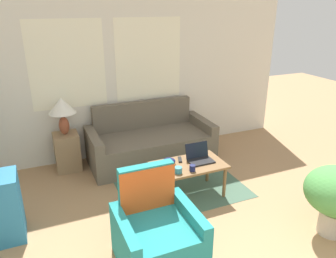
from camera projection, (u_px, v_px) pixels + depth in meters
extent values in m
cube|color=silver|center=(115.00, 77.00, 5.18)|extent=(6.08, 0.05, 2.60)
cube|color=white|center=(67.00, 65.00, 4.80)|extent=(1.10, 0.01, 1.30)
cube|color=white|center=(149.00, 60.00, 5.27)|extent=(1.10, 0.01, 1.30)
cube|color=#476651|center=(171.00, 175.00, 4.87)|extent=(1.68, 1.97, 0.01)
cube|color=#665B4C|center=(151.00, 148.00, 5.25)|extent=(1.67, 0.90, 0.45)
cube|color=#665B4C|center=(143.00, 127.00, 5.50)|extent=(1.67, 0.12, 0.90)
cube|color=#665B4C|center=(95.00, 153.00, 4.89)|extent=(0.14, 0.90, 0.60)
cube|color=#665B4C|center=(201.00, 135.00, 5.55)|extent=(0.14, 0.90, 0.60)
cube|color=teal|center=(159.00, 244.00, 3.17)|extent=(0.56, 0.75, 0.44)
cube|color=teal|center=(147.00, 205.00, 3.36)|extent=(0.56, 0.10, 0.92)
cube|color=teal|center=(125.00, 248.00, 3.03)|extent=(0.10, 0.75, 0.56)
cube|color=teal|center=(189.00, 230.00, 3.27)|extent=(0.10, 0.75, 0.56)
cube|color=#D1511E|center=(148.00, 199.00, 3.28)|extent=(0.57, 0.01, 0.66)
cube|color=#937551|center=(67.00, 152.00, 4.97)|extent=(0.36, 0.36, 0.58)
ellipsoid|color=brown|center=(64.00, 126.00, 4.82)|extent=(0.15, 0.15, 0.27)
cylinder|color=tan|center=(63.00, 115.00, 4.76)|extent=(0.02, 0.02, 0.06)
cone|color=white|center=(62.00, 105.00, 4.71)|extent=(0.40, 0.40, 0.23)
cube|color=brown|center=(189.00, 165.00, 4.23)|extent=(0.93, 0.55, 0.03)
cylinder|color=brown|center=(166.00, 196.00, 3.96)|extent=(0.04, 0.04, 0.43)
cylinder|color=brown|center=(224.00, 182.00, 4.27)|extent=(0.04, 0.04, 0.43)
cylinder|color=brown|center=(153.00, 179.00, 4.35)|extent=(0.04, 0.04, 0.43)
cylinder|color=brown|center=(207.00, 168.00, 4.65)|extent=(0.04, 0.04, 0.43)
cube|color=black|center=(201.00, 161.00, 4.27)|extent=(0.32, 0.20, 0.02)
cube|color=black|center=(197.00, 150.00, 4.34)|extent=(0.32, 0.06, 0.20)
cylinder|color=teal|center=(178.00, 170.00, 4.00)|extent=(0.10, 0.10, 0.07)
cylinder|color=#191E4C|center=(192.00, 168.00, 4.04)|extent=(0.07, 0.07, 0.08)
ellipsoid|color=#191E4C|center=(169.00, 161.00, 4.22)|extent=(0.16, 0.16, 0.07)
cube|color=black|center=(180.00, 160.00, 4.32)|extent=(0.09, 0.16, 0.02)
cylinder|color=#BCB2A3|center=(331.00, 222.00, 3.62)|extent=(0.27, 0.27, 0.28)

